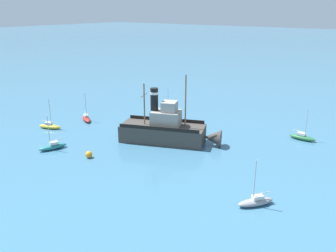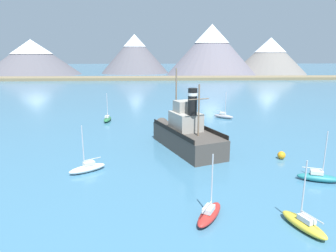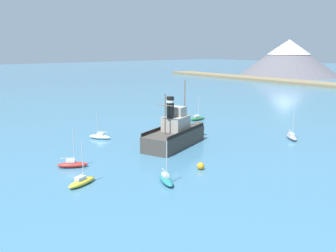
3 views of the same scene
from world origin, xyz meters
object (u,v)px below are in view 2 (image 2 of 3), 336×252
(sailboat_teal, at_px, (318,177))
(mooring_buoy, at_px, (281,155))
(sailboat_grey, at_px, (224,116))
(sailboat_green, at_px, (107,119))
(sailboat_yellow, at_px, (304,223))
(old_tugboat, at_px, (185,134))
(sailboat_red, at_px, (209,213))
(sailboat_white, at_px, (87,168))

(sailboat_teal, xyz_separation_m, mooring_buoy, (-0.97, 6.17, 0.02))
(mooring_buoy, bearing_deg, sailboat_grey, 94.50)
(sailboat_teal, relative_size, sailboat_grey, 1.00)
(sailboat_green, height_order, sailboat_grey, same)
(mooring_buoy, bearing_deg, sailboat_yellow, -106.95)
(old_tugboat, bearing_deg, sailboat_grey, 62.92)
(old_tugboat, relative_size, sailboat_teal, 2.99)
(sailboat_red, relative_size, sailboat_yellow, 1.00)
(sailboat_red, distance_m, sailboat_yellow, 6.45)
(old_tugboat, xyz_separation_m, sailboat_green, (-12.27, 15.67, -1.40))
(old_tugboat, bearing_deg, sailboat_teal, -43.17)
(sailboat_grey, bearing_deg, sailboat_red, -104.26)
(sailboat_teal, bearing_deg, mooring_buoy, 98.90)
(old_tugboat, distance_m, sailboat_yellow, 19.70)
(old_tugboat, relative_size, sailboat_white, 2.99)
(sailboat_green, bearing_deg, mooring_buoy, -41.67)
(sailboat_teal, bearing_deg, sailboat_yellow, -123.99)
(sailboat_white, bearing_deg, sailboat_green, 93.81)
(old_tugboat, distance_m, sailboat_teal, 15.96)
(sailboat_green, relative_size, sailboat_yellow, 1.00)
(sailboat_red, relative_size, sailboat_green, 1.00)
(sailboat_yellow, distance_m, mooring_buoy, 14.50)
(sailboat_grey, distance_m, mooring_buoy, 22.16)
(sailboat_white, distance_m, mooring_buoy, 21.54)
(old_tugboat, distance_m, sailboat_green, 19.95)
(sailboat_white, bearing_deg, sailboat_yellow, -32.64)
(sailboat_teal, relative_size, sailboat_green, 1.00)
(sailboat_red, distance_m, sailboat_grey, 35.48)
(sailboat_white, distance_m, sailboat_teal, 22.55)
(sailboat_grey, height_order, mooring_buoy, sailboat_grey)
(sailboat_red, distance_m, sailboat_green, 34.95)
(sailboat_white, height_order, sailboat_yellow, same)
(sailboat_green, bearing_deg, sailboat_yellow, -61.41)
(old_tugboat, height_order, sailboat_grey, old_tugboat)
(sailboat_white, relative_size, sailboat_green, 1.00)
(sailboat_teal, distance_m, sailboat_grey, 28.39)
(sailboat_yellow, bearing_deg, sailboat_white, 147.36)
(sailboat_teal, xyz_separation_m, sailboat_grey, (-2.71, 28.26, 0.00))
(sailboat_teal, xyz_separation_m, sailboat_green, (-23.86, 26.54, 0.00))
(sailboat_red, height_order, sailboat_white, same)
(old_tugboat, xyz_separation_m, mooring_buoy, (10.63, -4.71, -1.38))
(old_tugboat, height_order, sailboat_teal, old_tugboat)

